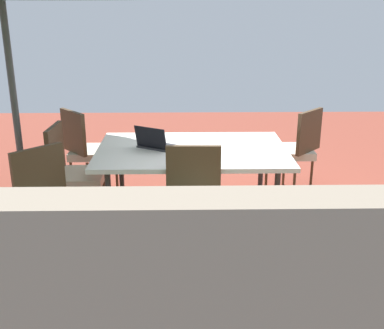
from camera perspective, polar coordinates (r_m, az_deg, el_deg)
ground_plane at (r=4.64m, az=-0.00°, el=-7.39°), size 10.00×10.00×0.02m
dining_table at (r=4.36m, az=-0.00°, el=1.27°), size 1.73×1.15×0.77m
chair_east at (r=4.58m, az=-14.13°, el=-0.70°), size 0.47×0.46×0.98m
chair_north at (r=3.72m, az=0.12°, el=-4.70°), size 0.46×0.47×0.98m
chair_southeast at (r=5.27m, az=-12.49°, el=1.98°), size 0.59×0.59×0.98m
chair_northeast at (r=3.88m, az=-16.56°, el=-4.54°), size 0.59×0.59×0.98m
chair_southwest at (r=5.29m, az=12.36°, el=2.06°), size 0.59×0.59×0.98m
laptop at (r=4.36m, az=-4.47°, el=2.57°), size 0.40×0.37×0.21m
cup at (r=4.10m, az=0.30°, el=1.58°), size 0.06×0.06×0.10m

